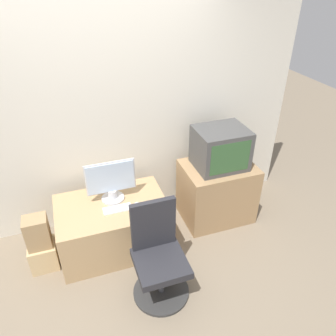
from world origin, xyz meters
TOP-DOWN VIEW (x-y plane):
  - ground_plane at (0.00, 0.00)m, footprint 12.00×12.00m
  - wall_back at (0.00, 1.32)m, footprint 4.40×0.05m
  - desk at (-0.05, 0.79)m, footprint 1.11×0.74m
  - side_stand at (1.18, 0.88)m, footprint 0.79×0.59m
  - main_monitor at (-0.01, 0.88)m, footprint 0.49×0.23m
  - keyboard at (-0.01, 0.70)m, footprint 0.28×0.11m
  - mouse at (0.19, 0.70)m, footprint 0.06×0.04m
  - crt_tv at (1.18, 0.89)m, footprint 0.54×0.45m
  - office_chair at (0.23, 0.10)m, footprint 0.52×0.52m
  - cardboard_box_lower at (-0.77, 0.73)m, footprint 0.26×0.25m
  - cardboard_box_upper at (-0.77, 0.73)m, footprint 0.22×0.19m

SIDE VIEW (x-z plane):
  - ground_plane at x=0.00m, z-range 0.00..0.00m
  - cardboard_box_lower at x=-0.77m, z-range 0.00..0.28m
  - desk at x=-0.05m, z-range 0.00..0.55m
  - side_stand at x=1.18m, z-range 0.00..0.70m
  - office_chair at x=0.23m, z-range -0.08..0.84m
  - cardboard_box_upper at x=-0.77m, z-range 0.28..0.61m
  - keyboard at x=-0.01m, z-range 0.55..0.56m
  - mouse at x=0.19m, z-range 0.55..0.57m
  - main_monitor at x=-0.01m, z-range 0.54..0.98m
  - crt_tv at x=1.18m, z-range 0.70..1.14m
  - wall_back at x=0.00m, z-range 0.00..2.60m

